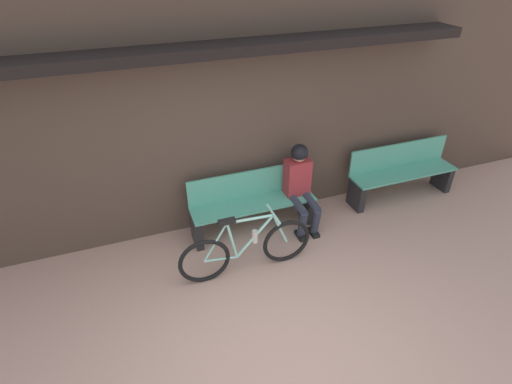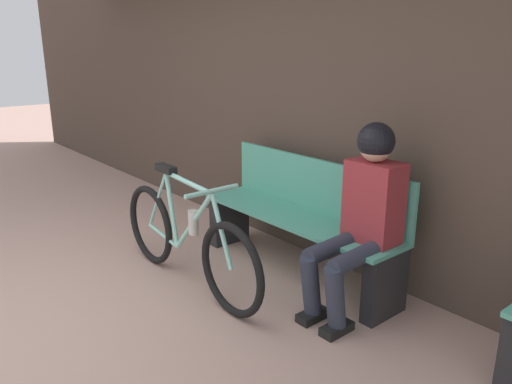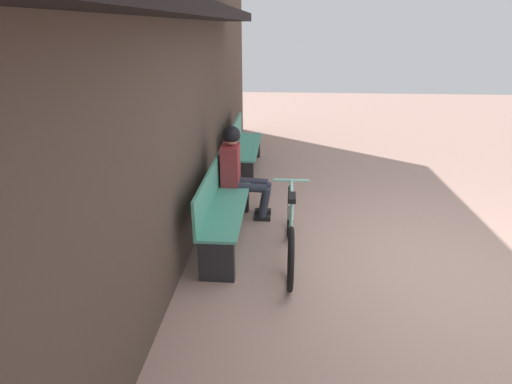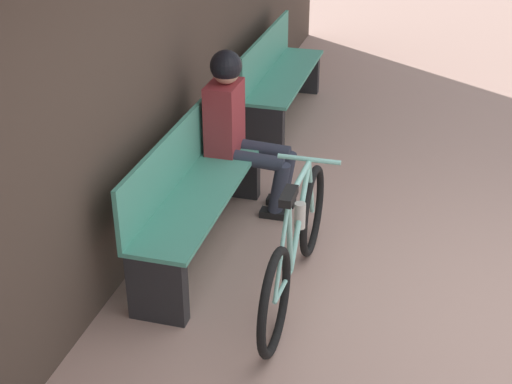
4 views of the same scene
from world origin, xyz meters
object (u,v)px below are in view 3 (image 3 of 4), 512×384
at_px(park_bench_far, 244,148).
at_px(person_seated, 238,166).
at_px(park_bench_near, 223,208).
at_px(bicycle, 290,230).

bearing_deg(park_bench_far, person_seated, -176.30).
height_order(park_bench_near, park_bench_far, same).
relative_size(person_seated, park_bench_far, 0.71).
distance_m(park_bench_near, bicycle, 0.86).
distance_m(person_seated, park_bench_far, 1.85).
height_order(park_bench_near, bicycle, park_bench_near).
distance_m(park_bench_near, person_seated, 0.73).
bearing_deg(park_bench_near, bicycle, -114.40).
bearing_deg(person_seated, bicycle, -146.62).
bearing_deg(park_bench_far, park_bench_near, -180.00).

